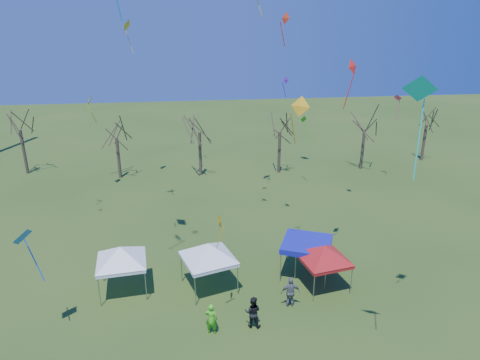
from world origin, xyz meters
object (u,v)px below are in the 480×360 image
Objects in this scene: tree_1 at (115,123)px; person_dark at (253,312)px; tree_2 at (199,116)px; tree_4 at (366,115)px; tent_white_west at (120,250)px; tent_white_mid at (208,246)px; tree_0 at (17,114)px; person_grey at (291,292)px; tent_red at (325,248)px; person_green at (211,319)px; tree_3 at (280,117)px; tent_blue at (307,244)px; tree_5 at (429,112)px.

person_dark is at bearing -68.22° from tree_1.
tree_2 is 1.04× the size of tree_4.
tent_white_mid is (5.14, -0.42, 0.07)m from tent_white_west.
tree_4 is 27.53m from tent_white_mid.
person_grey is (22.43, -26.21, -5.55)m from tree_0.
tent_white_west is 12.09m from tent_red.
tent_white_mid reaches higher than person_green.
tree_0 reaches higher than tent_white_west.
tree_2 reaches higher than person_dark.
person_green is at bearing -110.32° from tree_3.
tent_blue is (5.75, -20.02, -4.15)m from tree_2.
tree_0 is at bearing 118.79° from tent_white_west.
tree_0 reaches higher than tree_1.
tree_4 is 23.34m from tent_blue.
person_dark is (-24.55, -26.30, -4.82)m from tree_5.
tree_1 is 26.73m from person_green.
tree_4 is at bearing -107.98° from person_dark.
person_dark is at bearing -86.42° from tree_2.
tree_2 is 2.13× the size of tent_white_mid.
person_dark is (-6.86, -24.28, -5.17)m from tree_3.
tree_2 is 17.73m from tree_4.
tree_5 is 4.12× the size of person_dark.
tree_4 is 8.62m from tree_5.
tree_0 reaches higher than person_dark.
tree_2 is 2.10× the size of tent_white_west.
tree_4 is 4.20× the size of person_grey.
tree_0 is 2.19× the size of tent_white_mid.
tent_white_mid is 2.16× the size of person_green.
tent_blue is (-0.61, 1.56, -0.52)m from tent_red.
tree_0 is at bearing 127.09° from tent_white_mid.
tree_3 reaches higher than person_dark.
tree_3 is 2.15× the size of tent_red.
tent_white_mid is at bearing 173.12° from tent_red.
tree_3 reaches higher than person_green.
tree_2 is at bearing 106.43° from tent_red.
tree_0 is at bearing 136.46° from tent_blue.
person_green is (-18.40, -24.46, -5.17)m from tree_4.
tree_4 is at bearing -5.34° from tree_0.
tree_3 is at bearing 84.52° from tent_red.
tent_white_mid reaches higher than person_dark.
tree_4 reaches higher than tree_5.
tree_5 is at bearing 40.13° from tent_white_mid.
tent_white_west is at bearing -61.21° from tree_0.
tent_white_west is at bearing -139.53° from tree_4.
tree_1 is 0.95× the size of tree_3.
tree_3 is at bearing 54.88° from tent_white_west.
tent_white_west is at bearing -178.48° from tent_blue.
tree_2 reaches higher than tree_5.
tree_5 reaches higher than tent_white_mid.
tent_red is 2.07× the size of person_green.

